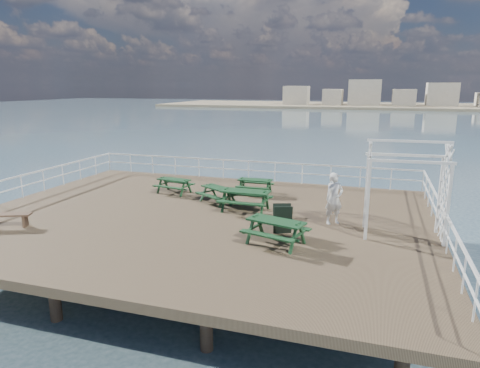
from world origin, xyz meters
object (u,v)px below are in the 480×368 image
picnic_table_d (218,191)px  flat_bench_far (6,217)px  trellis_arbor (405,194)px  picnic_table_c (245,196)px  person (334,199)px  picnic_table_a (174,183)px  picnic_table_b (255,183)px  picnic_table_e (276,227)px

picnic_table_d → flat_bench_far: 8.30m
picnic_table_d → trellis_arbor: size_ratio=0.62×
picnic_table_c → picnic_table_d: picnic_table_c is taller
picnic_table_d → person: bearing=15.5°
picnic_table_a → flat_bench_far: 7.42m
picnic_table_a → person: person is taller
picnic_table_d → picnic_table_b: bearing=93.0°
trellis_arbor → picnic_table_e: bearing=-155.9°
picnic_table_b → trellis_arbor: (6.46, -4.21, 0.98)m
picnic_table_e → flat_bench_far: bearing=-157.0°
picnic_table_b → picnic_table_e: (2.48, -6.29, 0.09)m
picnic_table_b → flat_bench_far: bearing=-134.0°
picnic_table_a → picnic_table_c: (4.16, -1.82, 0.12)m
picnic_table_e → trellis_arbor: bearing=42.7°
picnic_table_d → person: size_ratio=1.06×
picnic_table_b → picnic_table_c: size_ratio=0.80×
picnic_table_b → person: (4.06, -3.55, 0.47)m
flat_bench_far → trellis_arbor: trellis_arbor is taller
picnic_table_d → picnic_table_e: picnic_table_e is taller
flat_bench_far → person: size_ratio=0.91×
picnic_table_b → trellis_arbor: bearing=-33.2°
picnic_table_e → flat_bench_far: 9.90m
picnic_table_c → picnic_table_d: (-1.53, 0.83, -0.12)m
picnic_table_c → flat_bench_far: 9.05m
picnic_table_a → picnic_table_e: size_ratio=0.80×
picnic_table_b → trellis_arbor: 7.77m
picnic_table_a → picnic_table_d: (2.62, -0.99, 0.01)m
picnic_table_a → picnic_table_b: (3.75, 1.13, 0.00)m
picnic_table_a → picnic_table_b: 3.91m
flat_bench_far → person: bearing=-3.0°
trellis_arbor → picnic_table_a: bearing=159.8°
picnic_table_d → picnic_table_e: (3.61, -4.17, 0.08)m
picnic_table_a → picnic_table_b: size_ratio=1.10×
picnic_table_c → picnic_table_a: bearing=156.9°
picnic_table_e → trellis_arbor: trellis_arbor is taller
person → picnic_table_b: bearing=103.8°
picnic_table_b → person: person is taller
picnic_table_e → flat_bench_far: picnic_table_e is taller
picnic_table_d → picnic_table_c: bearing=2.6°
picnic_table_b → picnic_table_d: (-1.13, -2.11, 0.00)m
flat_bench_far → person: 12.11m
picnic_table_c → picnic_table_e: (2.07, -3.34, -0.03)m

